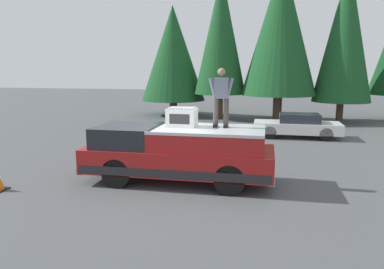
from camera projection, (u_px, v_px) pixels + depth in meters
name	position (u px, v px, depth m)	size (l,w,h in m)	color
ground_plane	(179.00, 184.00, 10.79)	(90.00, 90.00, 0.00)	#4C4F51
pickup_truck	(179.00, 153.00, 10.83)	(2.01, 5.54, 1.65)	maroon
compressor_unit	(182.00, 117.00, 10.75)	(0.65, 0.84, 0.56)	silver
person_on_truck_bed	(221.00, 96.00, 10.50)	(0.29, 0.72, 1.69)	#423D38
parked_car_white	(297.00, 126.00, 17.85)	(1.64, 4.10, 1.16)	white
conifer_left	(345.00, 33.00, 22.07)	(3.49, 3.49, 9.52)	#4C3826
conifer_center_left	(281.00, 28.00, 22.56)	(4.64, 4.64, 9.87)	#4C3826
conifer_center_right	(221.00, 34.00, 23.69)	(3.35, 3.35, 9.35)	#4C3826
conifer_right	(173.00, 54.00, 25.64)	(4.47, 4.47, 7.58)	#4C3826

